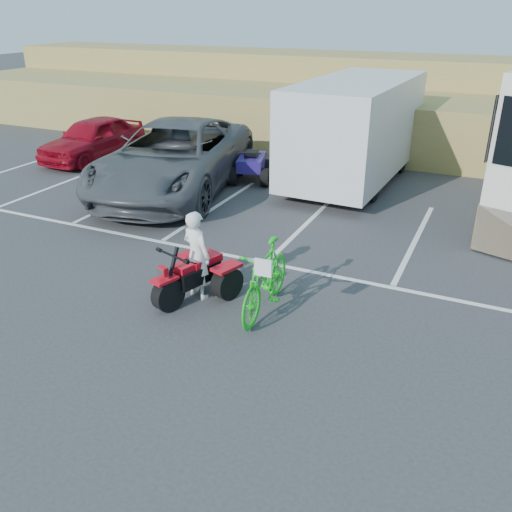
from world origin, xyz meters
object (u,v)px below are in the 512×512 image
at_px(rider, 197,255).
at_px(red_car, 93,138).
at_px(quad_atv_green, 318,193).
at_px(cargo_trailer, 356,128).
at_px(quad_atv_blue, 252,181).
at_px(grey_pickup, 174,157).
at_px(red_trike_atv, 193,298).
at_px(green_dirt_bike, 266,278).

distance_m(rider, red_car, 11.21).
height_order(rider, quad_atv_green, rider).
relative_size(red_car, cargo_trailer, 0.65).
bearing_deg(quad_atv_blue, grey_pickup, -149.46).
height_order(red_trike_atv, rider, rider).
bearing_deg(red_trike_atv, quad_atv_green, 106.74).
bearing_deg(quad_atv_green, cargo_trailer, 87.89).
relative_size(red_trike_atv, green_dirt_bike, 0.77).
bearing_deg(red_car, cargo_trailer, 9.47).
bearing_deg(quad_atv_blue, red_car, 162.37).
xyz_separation_m(red_trike_atv, rider, (0.05, 0.14, 0.85)).
bearing_deg(green_dirt_bike, quad_atv_green, 97.94).
bearing_deg(quad_atv_blue, cargo_trailer, 8.21).
bearing_deg(cargo_trailer, green_dirt_bike, -82.53).
height_order(green_dirt_bike, cargo_trailer, cargo_trailer).
bearing_deg(green_dirt_bike, red_car, 140.95).
height_order(rider, green_dirt_bike, rider).
bearing_deg(red_trike_atv, rider, 90.00).
bearing_deg(red_car, rider, -38.75).
relative_size(grey_pickup, cargo_trailer, 1.07).
xyz_separation_m(green_dirt_bike, red_car, (-9.92, 7.22, 0.09)).
bearing_deg(cargo_trailer, rider, -91.77).
height_order(grey_pickup, quad_atv_blue, grey_pickup).
relative_size(green_dirt_bike, red_car, 0.50).
xyz_separation_m(red_car, quad_atv_blue, (6.28, -0.08, -0.74)).
xyz_separation_m(red_trike_atv, quad_atv_blue, (-2.22, 7.33, 0.00)).
relative_size(rider, quad_atv_green, 1.11).
relative_size(quad_atv_blue, quad_atv_green, 1.06).
distance_m(rider, cargo_trailer, 8.59).
distance_m(red_trike_atv, quad_atv_blue, 7.65).
distance_m(red_trike_atv, grey_pickup, 6.82).
xyz_separation_m(grey_pickup, cargo_trailer, (4.52, 3.15, 0.67)).
xyz_separation_m(green_dirt_bike, cargo_trailer, (-0.77, 8.49, 1.01)).
distance_m(red_trike_atv, red_car, 11.30).
distance_m(grey_pickup, red_car, 5.00).
relative_size(red_trike_atv, rider, 0.97).
bearing_deg(red_car, quad_atv_blue, 0.88).
bearing_deg(green_dirt_bike, grey_pickup, 131.78).
bearing_deg(green_dirt_bike, rider, 178.63).
bearing_deg(green_dirt_bike, red_trike_atv, -175.69).
height_order(red_trike_atv, green_dirt_bike, green_dirt_bike).
distance_m(rider, quad_atv_green, 6.98).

